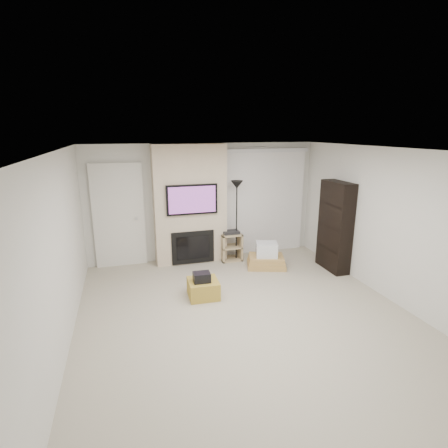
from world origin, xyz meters
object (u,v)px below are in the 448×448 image
object	(u,v)px
ottoman	(203,289)
box_stack	(266,258)
bookshelf	(335,226)
av_stand	(231,245)
floor_lamp	(237,198)

from	to	relation	value
ottoman	box_stack	size ratio (longest dim) A/B	0.54
bookshelf	box_stack	bearing A→B (deg)	159.30
av_stand	bookshelf	size ratio (longest dim) A/B	0.37
box_stack	av_stand	bearing A→B (deg)	134.72
bookshelf	floor_lamp	bearing A→B (deg)	148.41
ottoman	floor_lamp	world-z (taller)	floor_lamp
floor_lamp	ottoman	bearing A→B (deg)	-125.31
box_stack	floor_lamp	bearing A→B (deg)	128.54
ottoman	floor_lamp	distance (m)	2.26
ottoman	bookshelf	xyz separation A→B (m)	(2.82, 0.49, 0.75)
floor_lamp	av_stand	bearing A→B (deg)	174.87
ottoman	av_stand	world-z (taller)	av_stand
ottoman	floor_lamp	xyz separation A→B (m)	(1.10, 1.55, 1.22)
ottoman	floor_lamp	size ratio (longest dim) A/B	0.29
ottoman	bookshelf	distance (m)	2.96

